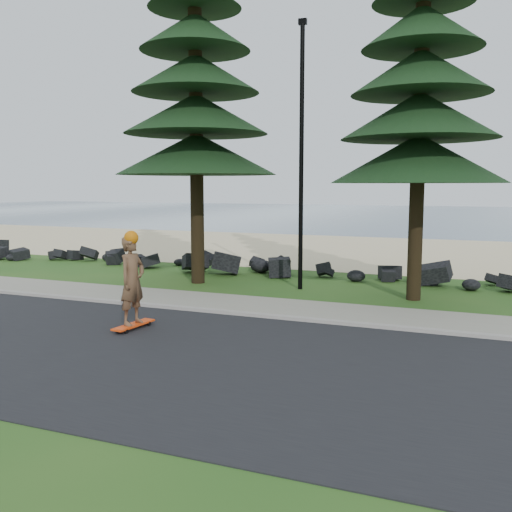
# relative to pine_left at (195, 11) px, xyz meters

# --- Properties ---
(ground) EXTENTS (160.00, 160.00, 0.00)m
(ground) POSITION_rel_pine_left_xyz_m (3.50, -3.00, -8.69)
(ground) COLOR #255219
(ground) RESTS_ON ground
(road) EXTENTS (160.00, 7.00, 0.02)m
(road) POSITION_rel_pine_left_xyz_m (3.50, -7.50, -8.68)
(road) COLOR black
(road) RESTS_ON ground
(kerb) EXTENTS (160.00, 0.20, 0.10)m
(kerb) POSITION_rel_pine_left_xyz_m (3.50, -3.90, -8.64)
(kerb) COLOR #9C948C
(kerb) RESTS_ON ground
(sidewalk) EXTENTS (160.00, 2.00, 0.08)m
(sidewalk) POSITION_rel_pine_left_xyz_m (3.50, -2.80, -8.65)
(sidewalk) COLOR gray
(sidewalk) RESTS_ON ground
(beach_sand) EXTENTS (160.00, 15.00, 0.01)m
(beach_sand) POSITION_rel_pine_left_xyz_m (3.50, 11.50, -8.68)
(beach_sand) COLOR beige
(beach_sand) RESTS_ON ground
(ocean) EXTENTS (160.00, 58.00, 0.01)m
(ocean) POSITION_rel_pine_left_xyz_m (3.50, 48.00, -8.69)
(ocean) COLOR #334B62
(ocean) RESTS_ON ground
(seawall_boulders) EXTENTS (60.00, 2.40, 1.10)m
(seawall_boulders) POSITION_rel_pine_left_xyz_m (3.50, 2.60, -8.69)
(seawall_boulders) COLOR black
(seawall_boulders) RESTS_ON ground
(pine_left) EXTENTS (5.20, 5.20, 13.78)m
(pine_left) POSITION_rel_pine_left_xyz_m (0.00, 0.00, 0.00)
(pine_left) COLOR black
(pine_left) RESTS_ON ground
(pine_right) EXTENTS (4.80, 4.80, 12.72)m
(pine_right) POSITION_rel_pine_left_xyz_m (7.00, -0.20, -0.67)
(pine_right) COLOR black
(pine_right) RESTS_ON ground
(lamp_post) EXTENTS (0.25, 0.14, 8.14)m
(lamp_post) POSITION_rel_pine_left_xyz_m (3.50, 0.20, -4.56)
(lamp_post) COLOR black
(lamp_post) RESTS_ON ground
(skateboarder) EXTENTS (0.54, 1.21, 2.22)m
(skateboarder) POSITION_rel_pine_left_xyz_m (1.58, -6.08, -7.58)
(skateboarder) COLOR #ED400D
(skateboarder) RESTS_ON ground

